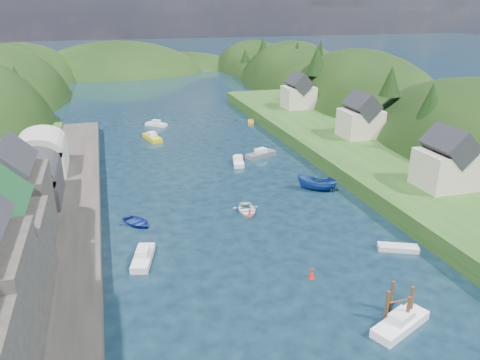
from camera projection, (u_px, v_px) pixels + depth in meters
name	position (u px, v px, depth m)	size (l,w,h in m)	color
ground	(205.00, 159.00, 82.58)	(600.00, 600.00, 0.00)	black
hillside_right	(358.00, 142.00, 119.36)	(36.00, 245.56, 48.00)	black
far_hills	(147.00, 95.00, 198.09)	(103.00, 68.00, 44.00)	black
hill_trees	(192.00, 83.00, 91.49)	(91.30, 145.59, 12.38)	black
quay_left	(42.00, 255.00, 49.04)	(12.00, 110.00, 2.00)	#2D2B28
boat_sheds	(36.00, 163.00, 64.07)	(7.00, 21.00, 7.50)	#2D2D30
terrace_right	(361.00, 157.00, 79.67)	(16.00, 120.00, 2.40)	#234719
right_bank_cottages	(355.00, 118.00, 86.29)	(9.00, 59.24, 8.41)	beige
piling_cluster_far	(399.00, 306.00, 40.40)	(2.91, 2.74, 3.56)	#382314
channel_buoy_near	(312.00, 274.00, 46.66)	(0.70, 0.70, 1.10)	red
channel_buoy_far	(250.00, 213.00, 59.99)	(0.70, 0.70, 1.10)	red
moored_boats	(238.00, 189.00, 67.84)	(33.02, 82.06, 2.27)	#C18D16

